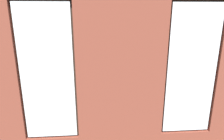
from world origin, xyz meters
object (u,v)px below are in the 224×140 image
Objects in this scene: couch_left at (206,96)px; candle_jar at (124,81)px; potted_plant_between_couches at (150,105)px; potted_plant_near_tv at (15,87)px; tv_flatscreen at (9,72)px; potted_plant_corner_near_left at (179,62)px; papasan_chair at (99,72)px; potted_plant_foreground_right at (33,65)px; remote_silver at (106,83)px; cup_ceramic at (115,83)px; remote_black at (97,85)px; table_plant_small at (112,80)px; coffee_table at (112,85)px; potted_plant_mid_room_small at (136,76)px; couch_by_window at (84,128)px; media_console at (11,91)px; potted_plant_by_left_couch at (174,78)px.

candle_jar is (2.21, -1.08, 0.13)m from couch_left.
potted_plant_near_tv is at bearing -22.62° from potted_plant_between_couches.
tv_flatscreen is 6.08m from potted_plant_corner_near_left.
papasan_chair is 2.46m from potted_plant_foreground_right.
remote_silver is at bearing 24.94° from potted_plant_corner_near_left.
cup_ceramic is 0.57m from remote_black.
table_plant_small is 0.24m from remote_silver.
potted_plant_foreground_right is (2.36, -1.53, 0.30)m from remote_black.
remote_silver is 2.62m from potted_plant_near_tv.
potted_plant_mid_room_small is (-0.92, -0.73, 0.05)m from coffee_table.
remote_silver is at bearing 137.54° from remote_black.
potted_plant_between_couches is (-0.22, 2.40, 0.30)m from candle_jar.
table_plant_small reaches higher than potted_plant_mid_room_small.
candle_jar is 3.56m from tv_flatscreen.
couch_by_window reaches higher than media_console.
candle_jar is 0.44m from table_plant_small.
media_console is (3.12, -0.01, -0.29)m from table_plant_small.
media_console is (3.53, 0.12, -0.21)m from candle_jar.
couch_by_window is 5.21m from potted_plant_corner_near_left.
potted_plant_by_left_couch is at bearing -120.31° from potted_plant_between_couches.
potted_plant_between_couches is (-0.82, 2.37, 0.34)m from remote_silver.
table_plant_small is at bearing -74.44° from potted_plant_between_couches.
papasan_chair is at bearing -69.92° from cup_ceramic.
potted_plant_mid_room_small is (-3.49, -1.67, -0.33)m from potted_plant_near_tv.
potted_plant_mid_room_small is at bearing 132.70° from remote_black.
tv_flatscreen is at bearing -72.35° from remote_silver.
potted_plant_near_tv is 2.38× the size of potted_plant_by_left_couch.
potted_plant_between_couches is 3.47m from potted_plant_near_tv.
potted_plant_mid_room_small is at bearing -154.41° from potted_plant_near_tv.
remote_black is at bearing 0.00° from cup_ceramic.
remote_silver is at bearing -24.91° from table_plant_small.
couch_left is 5.84m from tv_flatscreen.
tv_flatscreen reaches higher than papasan_chair.
coffee_table is at bearing 116.57° from table_plant_small.
couch_left is 1.45m from potted_plant_by_left_couch.
couch_left is 2.65m from cup_ceramic.
potted_plant_near_tv is at bearing 119.87° from media_console.
potted_plant_between_couches is at bearing 60.21° from potted_plant_corner_near_left.
potted_plant_foreground_right is (3.23, -1.30, 0.26)m from candle_jar.
tv_flatscreen is (2.93, 0.08, 0.44)m from remote_silver.
potted_plant_corner_near_left is (-2.15, -3.75, -0.05)m from potted_plant_between_couches.
couch_left is 1.37× the size of potted_plant_corner_near_left.
potted_plant_corner_near_left is 2.34× the size of potted_plant_by_left_couch.
coffee_table is 3.12m from media_console.
potted_plant_corner_near_left is at bearing -132.67° from couch_by_window.
potted_plant_mid_room_small is (-0.28, -3.01, -0.35)m from potted_plant_between_couches.
cup_ceramic reaches higher than media_console.
couch_left is at bearing 170.48° from media_console.
tv_flatscreen is 1.10m from potted_plant_near_tv.
papasan_chair is at bearing -171.60° from remote_black.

